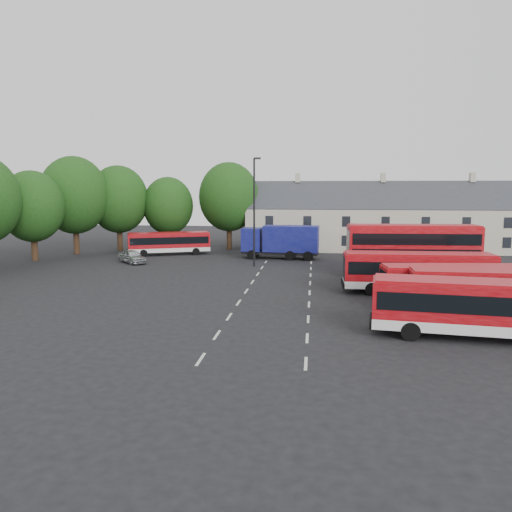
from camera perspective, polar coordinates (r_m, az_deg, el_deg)
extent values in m
plane|color=black|center=(37.68, -1.54, -4.66)|extent=(140.00, 140.00, 0.00)
cube|color=beige|center=(24.41, -6.35, -11.64)|extent=(0.15, 1.80, 0.01)
cube|color=beige|center=(28.13, -4.50, -8.98)|extent=(0.15, 1.80, 0.01)
cube|color=beige|center=(31.92, -3.09, -6.94)|extent=(0.15, 1.80, 0.01)
cube|color=beige|center=(35.75, -2.00, -5.33)|extent=(0.15, 1.80, 0.01)
cube|color=beige|center=(39.61, -1.12, -4.03)|extent=(0.15, 1.80, 0.01)
cube|color=beige|center=(43.50, -0.41, -2.97)|extent=(0.15, 1.80, 0.01)
cube|color=beige|center=(47.41, 0.19, -2.08)|extent=(0.15, 1.80, 0.01)
cube|color=beige|center=(51.33, 0.70, -1.32)|extent=(0.15, 1.80, 0.01)
cube|color=beige|center=(55.27, 1.14, -0.67)|extent=(0.15, 1.80, 0.01)
cube|color=beige|center=(23.83, 5.72, -12.12)|extent=(0.15, 1.80, 0.01)
cube|color=beige|center=(27.63, 5.87, -9.31)|extent=(0.15, 1.80, 0.01)
cube|color=beige|center=(31.47, 5.98, -7.18)|extent=(0.15, 1.80, 0.01)
cube|color=beige|center=(35.35, 6.07, -5.52)|extent=(0.15, 1.80, 0.01)
cube|color=beige|center=(39.26, 6.14, -4.19)|extent=(0.15, 1.80, 0.01)
cube|color=beige|center=(43.18, 6.20, -3.09)|extent=(0.15, 1.80, 0.01)
cube|color=beige|center=(47.12, 6.25, -2.19)|extent=(0.15, 1.80, 0.01)
cube|color=beige|center=(51.06, 6.29, -1.42)|extent=(0.15, 1.80, 0.01)
cube|color=beige|center=(55.01, 6.33, -0.76)|extent=(0.15, 1.80, 0.01)
cylinder|color=black|center=(61.37, -24.00, 1.22)|extent=(0.70, 0.70, 3.67)
ellipsoid|color=#16370F|center=(61.08, -24.22, 5.20)|extent=(6.93, 6.93, 7.97)
cylinder|color=black|center=(65.62, -19.86, 2.12)|extent=(0.70, 0.70, 4.38)
ellipsoid|color=#16370F|center=(65.36, -20.06, 6.55)|extent=(8.25, 8.25, 9.49)
cylinder|color=black|center=(67.62, -15.30, 2.31)|extent=(0.70, 0.70, 4.02)
ellipsoid|color=#16370F|center=(67.37, -15.44, 6.26)|extent=(7.59, 7.59, 8.73)
cylinder|color=black|center=(67.54, -9.93, 2.24)|extent=(0.70, 0.70, 3.50)
ellipsoid|color=#16370F|center=(67.29, -10.01, 5.68)|extent=(6.60, 6.60, 7.59)
cylinder|color=black|center=(66.66, -3.08, 2.57)|extent=(0.70, 0.70, 4.20)
ellipsoid|color=#16370F|center=(66.40, -3.11, 6.76)|extent=(7.92, 7.92, 9.11)
cube|color=beige|center=(67.20, 14.15, 2.95)|extent=(35.00, 7.00, 5.50)
cube|color=#2D3035|center=(67.03, 14.23, 5.29)|extent=(35.70, 7.13, 7.13)
cube|color=beige|center=(66.47, 4.78, 8.90)|extent=(0.60, 0.90, 1.20)
cube|color=beige|center=(67.00, 14.34, 8.68)|extent=(0.60, 0.90, 1.20)
cube|color=beige|center=(69.29, 23.48, 8.24)|extent=(0.60, 0.90, 1.20)
cube|color=silver|center=(29.62, 24.23, -7.20)|extent=(11.56, 3.97, 0.57)
cube|color=#9C0911|center=(29.33, 24.37, -4.77)|extent=(11.56, 3.97, 2.01)
cube|color=black|center=(29.32, 24.38, -4.67)|extent=(11.12, 3.98, 0.98)
cube|color=#9C0911|center=(29.13, 24.49, -2.74)|extent=(11.33, 3.84, 0.12)
cylinder|color=black|center=(28.12, 17.27, -8.24)|extent=(1.06, 0.42, 1.03)
cube|color=silver|center=(34.90, 25.85, -5.17)|extent=(10.81, 2.78, 0.54)
cube|color=#9C0911|center=(34.67, 25.97, -3.21)|extent=(10.81, 2.78, 1.90)
cube|color=black|center=(34.66, 25.97, -3.13)|extent=(10.38, 2.83, 0.93)
cube|color=#9C0911|center=(34.50, 26.06, -1.57)|extent=(10.59, 2.68, 0.12)
cylinder|color=black|center=(33.04, 20.66, -6.07)|extent=(0.98, 0.30, 0.98)
cube|color=silver|center=(36.56, 22.26, -4.45)|extent=(10.62, 3.34, 0.52)
cube|color=#9C0911|center=(36.34, 22.35, -2.62)|extent=(10.62, 3.34, 1.85)
cube|color=black|center=(36.34, 22.35, -2.54)|extent=(10.21, 3.36, 0.90)
cube|color=#9C0911|center=(36.19, 22.43, -1.10)|extent=(10.40, 3.23, 0.11)
cylinder|color=black|center=(34.56, 17.66, -5.36)|extent=(0.97, 0.35, 0.95)
cylinder|color=black|center=(38.88, 26.29, -4.37)|extent=(0.97, 0.35, 0.95)
cube|color=silver|center=(40.56, 17.94, -3.00)|extent=(11.29, 2.73, 0.56)
cube|color=#9C0911|center=(40.35, 18.02, -1.22)|extent=(11.29, 2.73, 1.99)
cube|color=black|center=(40.34, 18.02, -1.15)|extent=(10.84, 2.79, 0.97)
cube|color=#9C0911|center=(40.20, 18.08, 0.26)|extent=(11.06, 2.63, 0.12)
cylinder|color=black|center=(38.88, 13.08, -3.70)|extent=(1.03, 0.30, 1.02)
cylinder|color=black|center=(42.60, 22.35, -3.09)|extent=(1.03, 0.30, 1.02)
cube|color=silver|center=(42.47, 17.33, -2.66)|extent=(9.96, 3.80, 0.49)
cube|color=#9C0911|center=(42.29, 17.39, -1.18)|extent=(9.96, 3.80, 1.72)
cube|color=black|center=(42.28, 17.40, -1.12)|extent=(9.59, 3.78, 0.84)
cube|color=#9C0911|center=(42.16, 17.44, 0.04)|extent=(9.75, 3.68, 0.11)
cylinder|color=black|center=(40.60, 13.67, -3.34)|extent=(0.91, 0.39, 0.88)
cylinder|color=black|center=(44.57, 20.64, -2.64)|extent=(0.91, 0.39, 0.88)
cube|color=silver|center=(48.01, 17.37, -1.32)|extent=(11.84, 3.24, 0.59)
cube|color=#9C0911|center=(47.74, 17.47, 1.15)|extent=(11.84, 3.24, 3.57)
cube|color=black|center=(47.82, 17.44, 0.32)|extent=(11.38, 3.28, 1.01)
cube|color=#9C0911|center=(47.57, 17.56, 3.35)|extent=(11.60, 3.12, 0.13)
cylinder|color=black|center=(46.15, 13.16, -1.89)|extent=(1.08, 0.35, 1.07)
cylinder|color=black|center=(50.20, 21.21, -1.45)|extent=(1.08, 0.35, 1.07)
cube|color=black|center=(47.67, 17.50, 1.97)|extent=(11.38, 3.28, 1.01)
cube|color=silver|center=(50.96, 17.44, -0.95)|extent=(10.03, 2.54, 0.50)
cube|color=#9C0911|center=(50.73, 17.52, 1.02)|extent=(10.03, 2.54, 3.04)
cube|color=black|center=(50.80, 17.50, 0.36)|extent=(9.63, 2.58, 0.86)
cube|color=#9C0911|center=(50.58, 17.60, 2.78)|extent=(9.82, 2.44, 0.11)
cylinder|color=black|center=(49.41, 14.07, -1.38)|extent=(0.91, 0.28, 0.91)
cylinder|color=black|center=(52.75, 20.59, -1.08)|extent=(0.91, 0.28, 0.91)
cube|color=black|center=(50.67, 17.55, 1.68)|extent=(9.63, 2.58, 0.86)
cube|color=silver|center=(61.96, -9.89, 0.76)|extent=(9.90, 5.72, 0.49)
cube|color=#9C0911|center=(61.84, -9.91, 1.79)|extent=(9.90, 5.72, 1.73)
cube|color=black|center=(61.83, -9.91, 1.83)|extent=(9.55, 5.63, 0.84)
cube|color=#9C0911|center=(61.75, -9.93, 2.63)|extent=(9.68, 5.57, 0.11)
cylinder|color=black|center=(60.79, -12.73, 0.32)|extent=(0.92, 0.56, 0.89)
cylinder|color=black|center=(63.34, -7.15, 0.75)|extent=(0.92, 0.56, 0.89)
cube|color=black|center=(57.82, 2.78, 0.40)|extent=(8.91, 2.99, 0.33)
cube|color=navy|center=(58.21, -0.41, 1.92)|extent=(2.39, 2.90, 2.63)
cube|color=black|center=(58.39, -1.41, 2.33)|extent=(0.29, 2.33, 1.31)
cube|color=navy|center=(57.46, 4.03, 1.99)|extent=(6.43, 3.20, 2.96)
cylinder|color=black|center=(57.15, -0.44, 0.16)|extent=(1.11, 0.39, 1.09)
cylinder|color=black|center=(58.68, 6.17, 0.31)|extent=(1.11, 0.39, 1.09)
imported|color=#B4B8BC|center=(55.94, -13.96, -0.05)|extent=(4.22, 4.22, 1.45)
cylinder|color=black|center=(51.49, -0.21, 4.92)|extent=(0.20, 0.20, 11.12)
cube|color=black|center=(51.60, 0.15, 11.10)|extent=(0.72, 0.49, 0.20)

